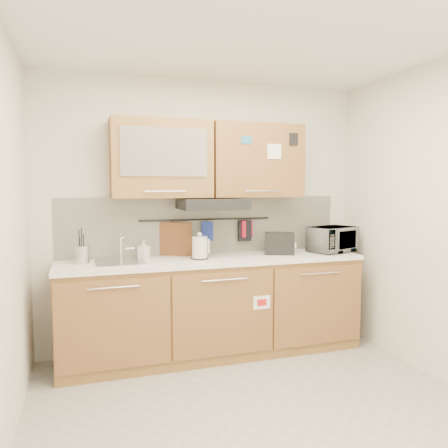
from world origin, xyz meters
TOP-DOWN VIEW (x-y plane):
  - floor at (0.00, 0.00)m, footprint 3.20×3.20m
  - ceiling at (0.00, 0.00)m, footprint 3.20×3.20m
  - wall_back at (0.00, 1.50)m, footprint 3.20×0.00m
  - base_cabinet at (0.00, 1.19)m, footprint 2.80×0.64m
  - countertop at (0.00, 1.19)m, footprint 2.82×0.62m
  - backsplash at (0.00, 1.49)m, footprint 2.80×0.02m
  - upper_cabinets at (-0.00, 1.32)m, footprint 1.82×0.37m
  - range_hood at (0.00, 1.25)m, footprint 0.60×0.46m
  - sink at (-0.85, 1.21)m, footprint 0.42×0.40m
  - utensil_rail at (0.00, 1.45)m, footprint 1.30×0.02m
  - utensil_crock at (-1.17, 1.26)m, footprint 0.14×0.14m
  - kettle at (-0.14, 1.17)m, footprint 0.19×0.17m
  - toaster at (0.67, 1.21)m, footprint 0.32×0.26m
  - microwave at (1.25, 1.18)m, footprint 0.54×0.45m
  - soap_bottle at (-0.63, 1.34)m, footprint 0.11×0.12m
  - cutting_board at (-0.33, 1.44)m, footprint 0.34×0.17m
  - oven_mitt at (0.00, 1.44)m, footprint 0.12×0.07m
  - dark_pouch at (0.40, 1.44)m, footprint 0.13×0.04m
  - pot_holder at (0.42, 1.44)m, footprint 0.13×0.07m

SIDE VIEW (x-z plane):
  - floor at x=0.00m, z-range 0.00..0.00m
  - base_cabinet at x=0.00m, z-range -0.03..0.85m
  - countertop at x=0.00m, z-range 0.88..0.92m
  - sink at x=-0.85m, z-range 0.79..1.05m
  - utensil_crock at x=-1.17m, z-range 0.85..1.15m
  - soap_bottle at x=-0.63m, z-range 0.92..1.10m
  - cutting_board at x=-0.33m, z-range 0.79..1.24m
  - kettle at x=-0.14m, z-range 0.89..1.14m
  - toaster at x=0.67m, z-range 0.92..1.14m
  - microwave at x=1.25m, z-range 0.92..1.17m
  - dark_pouch at x=0.40m, z-range 1.03..1.24m
  - oven_mitt at x=0.00m, z-range 1.05..1.24m
  - pot_holder at x=0.42m, z-range 1.07..1.24m
  - backsplash at x=0.00m, z-range 0.92..1.48m
  - utensil_rail at x=0.00m, z-range 1.25..1.27m
  - wall_back at x=0.00m, z-range -0.30..2.90m
  - range_hood at x=0.00m, z-range 1.37..1.47m
  - upper_cabinets at x=0.00m, z-range 1.48..2.18m
  - ceiling at x=0.00m, z-range 2.60..2.60m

